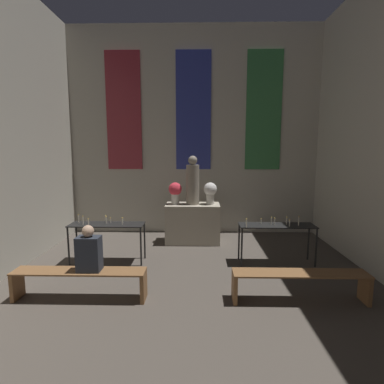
% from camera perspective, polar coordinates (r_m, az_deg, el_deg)
% --- Properties ---
extents(wall_back, '(7.04, 0.16, 5.64)m').
position_cam_1_polar(wall_back, '(8.44, 0.28, 11.52)').
color(wall_back, '#B2AD9E').
rests_on(wall_back, ground_plane).
extents(altar, '(1.35, 0.71, 0.98)m').
position_cam_1_polar(altar, '(7.65, 0.13, -5.95)').
color(altar, '#ADA38E').
rests_on(altar, ground_plane).
extents(statue, '(0.32, 0.32, 1.21)m').
position_cam_1_polar(statue, '(7.46, 0.14, 1.87)').
color(statue, gray).
rests_on(statue, altar).
extents(flower_vase_left, '(0.33, 0.33, 0.55)m').
position_cam_1_polar(flower_vase_left, '(7.51, -3.22, 0.16)').
color(flower_vase_left, beige).
rests_on(flower_vase_left, altar).
extents(flower_vase_right, '(0.33, 0.33, 0.55)m').
position_cam_1_polar(flower_vase_right, '(7.49, 3.50, 0.13)').
color(flower_vase_right, beige).
rests_on(flower_vase_right, altar).
extents(candle_rack_left, '(1.54, 0.48, 1.01)m').
position_cam_1_polar(candle_rack_left, '(6.52, -15.91, -6.67)').
color(candle_rack_left, black).
rests_on(candle_rack_left, ground_plane).
extents(candle_rack_right, '(1.54, 0.48, 1.01)m').
position_cam_1_polar(candle_rack_right, '(6.44, 15.82, -6.86)').
color(candle_rack_right, black).
rests_on(candle_rack_right, ground_plane).
extents(pew_back_left, '(2.08, 0.36, 0.48)m').
position_cam_1_polar(pew_back_left, '(5.20, -20.62, -15.11)').
color(pew_back_left, brown).
rests_on(pew_back_left, ground_plane).
extents(pew_back_right, '(2.08, 0.36, 0.48)m').
position_cam_1_polar(pew_back_right, '(5.11, 19.87, -15.53)').
color(pew_back_right, brown).
rests_on(pew_back_right, ground_plane).
extents(person_seated, '(0.36, 0.24, 0.73)m').
position_cam_1_polar(person_seated, '(4.99, -19.04, -10.62)').
color(person_seated, '#282D38').
rests_on(person_seated, pew_back_left).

